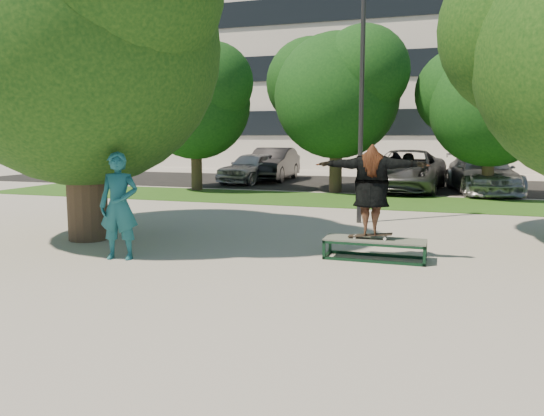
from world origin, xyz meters
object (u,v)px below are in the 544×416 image
(lamppost, at_px, (362,98))
(car_silver_b, at_px, (482,174))
(grind_box, at_px, (375,249))
(car_silver_a, at_px, (253,168))
(tree_left, at_px, (78,28))
(bystander, at_px, (119,206))
(car_dark, at_px, (273,164))
(car_grey, at_px, (406,170))

(lamppost, relative_size, car_silver_b, 1.18)
(grind_box, xyz_separation_m, car_silver_a, (-7.37, 13.80, 0.54))
(tree_left, bearing_deg, car_silver_a, 94.91)
(lamppost, relative_size, bystander, 3.15)
(tree_left, relative_size, lamppost, 1.16)
(tree_left, xyz_separation_m, car_dark, (-0.71, 15.28, -3.61))
(tree_left, height_order, lamppost, tree_left)
(car_grey, relative_size, car_silver_b, 1.14)
(car_silver_a, height_order, car_dark, car_dark)
(grind_box, relative_size, car_dark, 0.37)
(grind_box, relative_size, car_grey, 0.30)
(bystander, distance_m, car_grey, 14.44)
(grind_box, bearing_deg, tree_left, 179.30)
(car_grey, bearing_deg, car_silver_a, 174.23)
(lamppost, distance_m, car_grey, 8.83)
(car_silver_a, bearing_deg, car_silver_b, 3.78)
(lamppost, distance_m, car_silver_b, 9.48)
(bystander, bearing_deg, car_grey, 61.03)
(grind_box, relative_size, car_silver_b, 0.35)
(tree_left, distance_m, car_silver_a, 14.26)
(car_dark, bearing_deg, car_silver_b, -19.53)
(grind_box, height_order, bystander, bystander)
(bystander, distance_m, car_dark, 16.91)
(tree_left, relative_size, car_grey, 1.21)
(car_dark, bearing_deg, car_grey, -26.21)
(car_silver_a, relative_size, car_dark, 0.87)
(car_dark, bearing_deg, bystander, -84.10)
(car_dark, height_order, car_silver_b, car_dark)
(grind_box, distance_m, car_grey, 12.50)
(car_silver_a, distance_m, car_dark, 1.63)
(lamppost, bearing_deg, car_silver_b, 67.95)
(car_grey, bearing_deg, lamppost, -89.10)
(bystander, xyz_separation_m, car_silver_b, (6.94, 13.85, -0.22))
(lamppost, bearing_deg, grind_box, -77.34)
(car_silver_b, bearing_deg, car_silver_a, 162.10)
(car_silver_a, relative_size, car_silver_b, 0.82)
(grind_box, distance_m, car_silver_a, 15.65)
(car_dark, relative_size, car_silver_b, 0.94)
(grind_box, bearing_deg, car_silver_b, 78.46)
(lamppost, relative_size, car_grey, 1.04)
(grind_box, relative_size, car_silver_a, 0.42)
(tree_left, relative_size, car_dark, 1.45)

